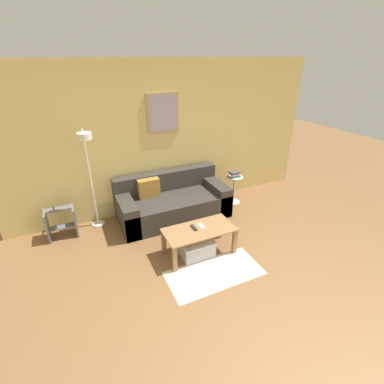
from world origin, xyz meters
TOP-DOWN VIEW (x-y plane):
  - ground_plane at (0.00, 0.00)m, footprint 16.00×16.00m
  - wall_back at (-0.00, 3.04)m, footprint 5.60×0.09m
  - area_rug at (-0.18, 1.00)m, footprint 1.26×0.61m
  - couch at (-0.15, 2.59)m, footprint 1.87×0.86m
  - coffee_table at (-0.18, 1.47)m, footprint 0.99×0.49m
  - storage_bin at (-0.24, 1.49)m, footprint 0.48×0.46m
  - floor_lamp at (-1.39, 2.68)m, footprint 0.21×0.49m
  - side_table at (1.10, 2.57)m, footprint 0.32×0.32m
  - book_stack at (1.08, 2.57)m, footprint 0.24×0.19m
  - remote_control at (-0.24, 1.52)m, footprint 0.05×0.15m
  - cell_phone at (-0.12, 1.53)m, footprint 0.08×0.14m
  - step_stool at (-1.93, 2.74)m, footprint 0.43×0.30m

SIDE VIEW (x-z plane):
  - ground_plane at x=0.00m, z-range 0.00..0.00m
  - area_rug at x=-0.18m, z-range 0.00..0.01m
  - storage_bin at x=-0.24m, z-range 0.00..0.25m
  - step_stool at x=-1.93m, z-range 0.02..0.49m
  - couch at x=-0.15m, z-range -0.10..0.64m
  - side_table at x=1.10m, z-range 0.05..0.60m
  - coffee_table at x=-0.18m, z-range 0.13..0.53m
  - cell_phone at x=-0.12m, z-range 0.40..0.41m
  - remote_control at x=-0.24m, z-range 0.40..0.42m
  - book_stack at x=1.08m, z-range 0.54..0.65m
  - floor_lamp at x=-1.39m, z-range 0.36..1.99m
  - wall_back at x=0.00m, z-range 0.01..2.56m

